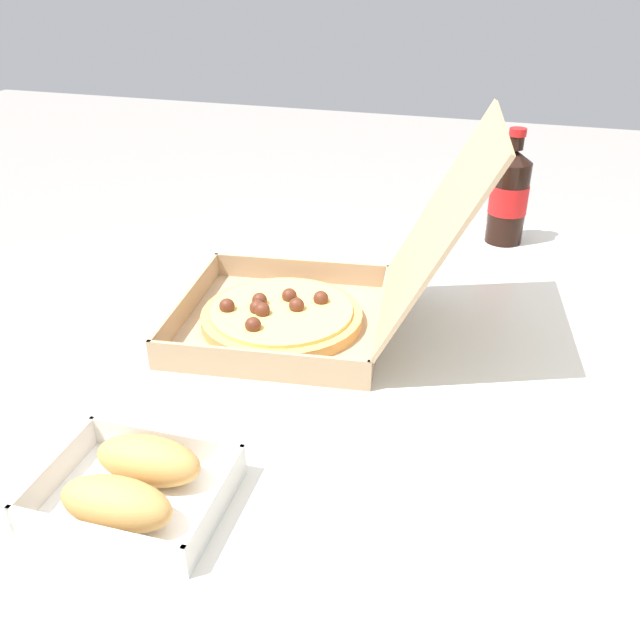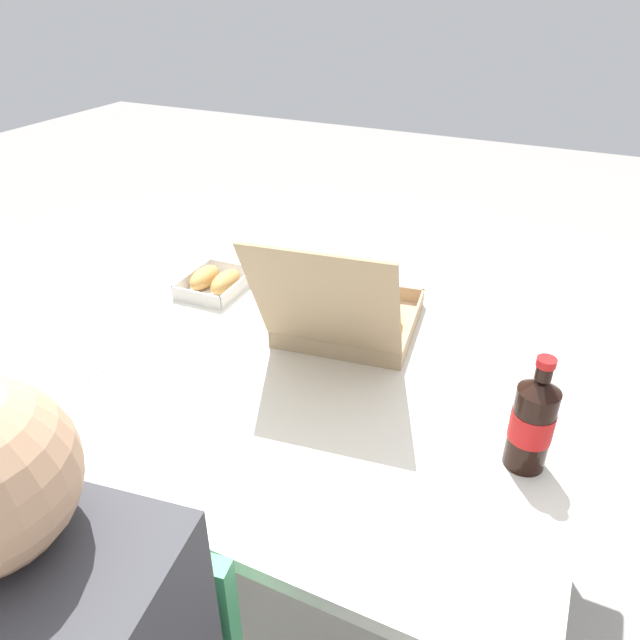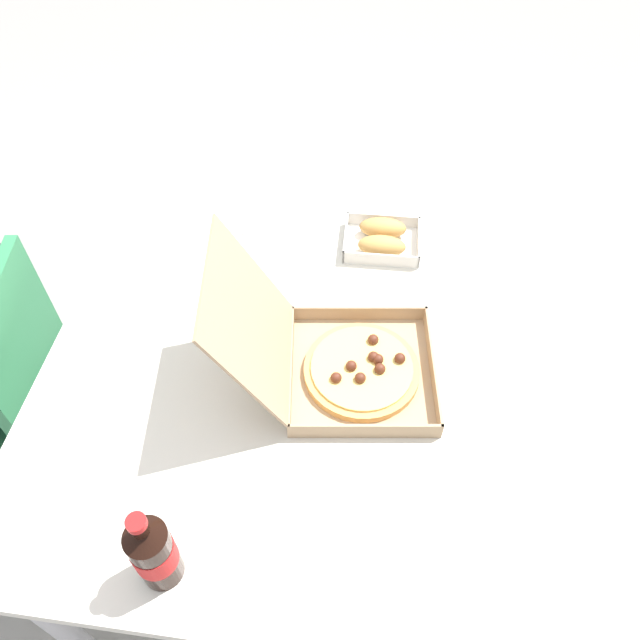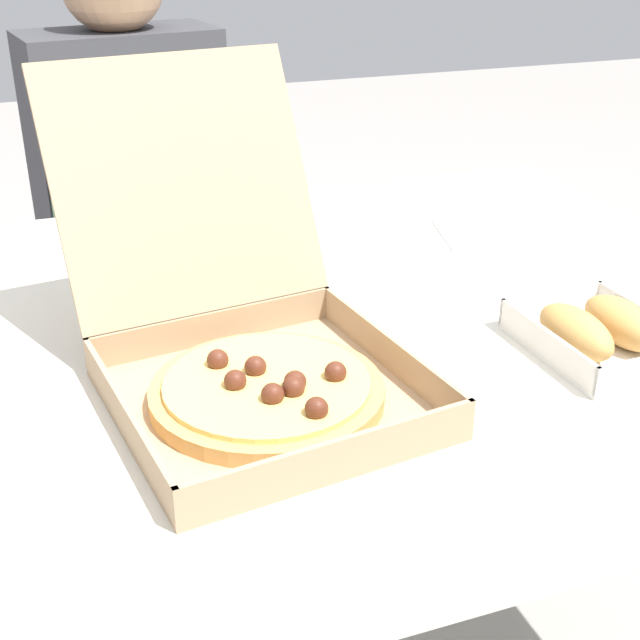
{
  "view_description": "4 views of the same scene",
  "coord_description": "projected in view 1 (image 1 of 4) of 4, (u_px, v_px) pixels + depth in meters",
  "views": [
    {
      "loc": [
        0.74,
        0.14,
        1.21
      ],
      "look_at": [
        -0.06,
        -0.12,
        0.74
      ],
      "focal_mm": 37.24,
      "sensor_mm": 36.0,
      "label": 1
    },
    {
      "loc": [
        -0.56,
        0.97,
        1.46
      ],
      "look_at": [
        -0.05,
        -0.11,
        0.75
      ],
      "focal_mm": 33.37,
      "sensor_mm": 36.0,
      "label": 2
    },
    {
      "loc": [
        -0.87,
        -0.2,
        1.84
      ],
      "look_at": [
        -0.02,
        -0.09,
        0.77
      ],
      "focal_mm": 35.51,
      "sensor_mm": 36.0,
      "label": 3
    },
    {
      "loc": [
        -0.31,
        -0.95,
        1.19
      ],
      "look_at": [
        -0.01,
        -0.11,
        0.76
      ],
      "focal_mm": 48.51,
      "sensor_mm": 36.0,
      "label": 4
    }
  ],
  "objects": [
    {
      "name": "pizza_box_open",
      "position": [
        309.0,
        300.0,
        1.0
      ],
      "size": [
        0.37,
        0.49,
        0.32
      ],
      "color": "tan",
      "rests_on": "dining_table"
    },
    {
      "name": "cola_bottle",
      "position": [
        509.0,
        196.0,
        1.29
      ],
      "size": [
        0.07,
        0.07,
        0.22
      ],
      "color": "black",
      "rests_on": "dining_table"
    },
    {
      "name": "dining_table",
      "position": [
        385.0,
        419.0,
        0.93
      ],
      "size": [
        1.32,
        1.01,
        0.7
      ],
      "color": "silver",
      "rests_on": "ground_plane"
    },
    {
      "name": "bread_side_box",
      "position": [
        134.0,
        485.0,
        0.69
      ],
      "size": [
        0.16,
        0.19,
        0.06
      ],
      "color": "white",
      "rests_on": "dining_table"
    }
  ]
}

